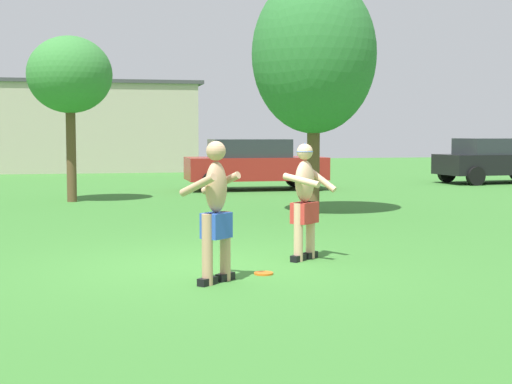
{
  "coord_description": "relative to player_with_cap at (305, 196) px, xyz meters",
  "views": [
    {
      "loc": [
        -1.44,
        -9.82,
        1.8
      ],
      "look_at": [
        0.68,
        0.13,
        0.99
      ],
      "focal_mm": 52.69,
      "sensor_mm": 36.0,
      "label": 1
    }
  ],
  "objects": [
    {
      "name": "player_in_blue",
      "position": [
        -1.48,
        -1.34,
        -0.01
      ],
      "size": [
        0.75,
        0.79,
        1.7
      ],
      "color": "black",
      "rests_on": "ground_plane"
    },
    {
      "name": "outbuilding_behind_lot",
      "position": [
        -4.85,
        25.86,
        1.15
      ],
      "size": [
        13.47,
        5.27,
        4.1
      ],
      "color": "#B2A893",
      "rests_on": "ground_plane"
    },
    {
      "name": "tree_left_field",
      "position": [
        1.82,
        5.79,
        2.58
      ],
      "size": [
        2.72,
        2.72,
        5.22
      ],
      "color": "brown",
      "rests_on": "ground_plane"
    },
    {
      "name": "tree_near_building",
      "position": [
        -3.49,
        9.82,
        2.33
      ],
      "size": [
        2.16,
        2.16,
        4.25
      ],
      "color": "brown",
      "rests_on": "ground_plane"
    },
    {
      "name": "player_with_cap",
      "position": [
        0.0,
        0.0,
        0.0
      ],
      "size": [
        0.8,
        0.79,
        1.65
      ],
      "color": "black",
      "rests_on": "ground_plane"
    },
    {
      "name": "frisbee",
      "position": [
        -0.81,
        -0.94,
        -0.89
      ],
      "size": [
        0.25,
        0.25,
        0.03
      ],
      "primitive_type": "cylinder",
      "color": "orange",
      "rests_on": "ground_plane"
    },
    {
      "name": "car_black_far_end",
      "position": [
        11.01,
        14.07,
        -0.08
      ],
      "size": [
        4.45,
        2.35,
        1.58
      ],
      "color": "black",
      "rests_on": "ground_plane"
    },
    {
      "name": "ground_plane",
      "position": [
        -1.42,
        -0.3,
        -0.9
      ],
      "size": [
        80.0,
        80.0,
        0.0
      ],
      "primitive_type": "plane",
      "color": "#38752D"
    },
    {
      "name": "car_red_near_post",
      "position": [
        1.95,
        12.78,
        -0.08
      ],
      "size": [
        4.31,
        2.04,
        1.58
      ],
      "color": "maroon",
      "rests_on": "ground_plane"
    }
  ]
}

